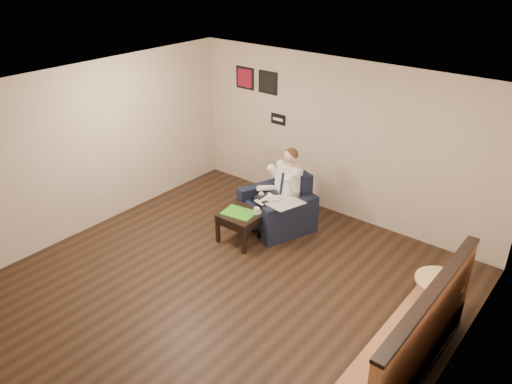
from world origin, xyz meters
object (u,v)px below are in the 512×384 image
Objects in this scene: armchair at (277,201)px; green_folder at (239,213)px; side_table at (242,227)px; smartphone at (251,210)px; coffee_mug at (257,211)px; cafe_table at (435,304)px; banquette at (404,330)px; seated_man at (271,194)px.

green_folder is at bearing -85.89° from armchair.
smartphone is at bearing 73.82° from side_table.
cafe_table is at bearing -3.72° from coffee_mug.
green_folder is at bearing -145.13° from coffee_mug.
coffee_mug is 0.04× the size of banquette.
side_table is 3.44m from banquette.
banquette is at bearing -17.72° from green_folder.
cafe_table reaches higher than smartphone.
seated_man is 0.48m from coffee_mug.
smartphone is (0.05, 0.18, 0.26)m from side_table.
cafe_table is (3.06, -0.20, -0.20)m from coffee_mug.
armchair is 1.37× the size of cafe_table.
smartphone is (-0.13, -0.54, 0.03)m from armchair.
green_folder is 3.21× the size of smartphone.
seated_man is 12.41× the size of coffee_mug.
banquette is at bearing -10.30° from armchair.
banquette reaches higher than armchair.
side_table is at bearing 34.87° from green_folder.
green_folder is 0.29m from coffee_mug.
smartphone is at bearing 67.21° from green_folder.
cafe_table reaches higher than coffee_mug.
seated_man is at bearing 87.60° from smartphone.
smartphone is (0.09, 0.21, -0.00)m from green_folder.
seated_man reaches higher than coffee_mug.
seated_man is 3.54m from banquette.
seated_man is 0.67m from green_folder.
coffee_mug is at bearing 34.87° from side_table.
coffee_mug reaches higher than side_table.
armchair is at bearing 165.69° from cafe_table.
side_table is at bearing -145.13° from coffee_mug.
armchair is 3.18m from cafe_table.
seated_man reaches higher than cafe_table.
side_table is (-0.18, -0.73, -0.23)m from armchair.
coffee_mug is 3.07m from cafe_table.
armchair is at bearing 74.00° from green_folder.
armchair is at bearing 92.10° from coffee_mug.
armchair is at bearing 90.00° from seated_man.
coffee_mug is 0.16m from smartphone.
coffee_mug is at bearing 158.27° from banquette.
green_folder is at bearing -85.08° from seated_man.
seated_man reaches higher than green_folder.
coffee_mug reaches higher than smartphone.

